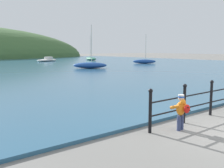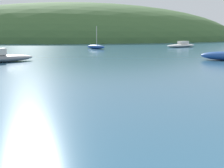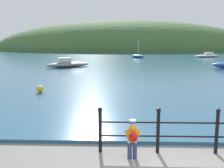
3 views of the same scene
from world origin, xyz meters
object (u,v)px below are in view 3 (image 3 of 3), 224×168
object	(u,v)px
boat_far_left	(67,64)
child_in_coat	(132,136)
boat_nearest_quay	(138,56)
mooring_buoy	(40,89)
boat_twin_mast	(207,55)

from	to	relation	value
boat_far_left	child_in_coat	bearing A→B (deg)	-74.25
boat_nearest_quay	mooring_buoy	distance (m)	29.05
boat_nearest_quay	boat_far_left	world-z (taller)	boat_nearest_quay
child_in_coat	mooring_buoy	size ratio (longest dim) A/B	2.63
boat_far_left	mooring_buoy	xyz separation A→B (m)	(1.22, -13.35, -0.13)
boat_twin_mast	mooring_buoy	world-z (taller)	boat_twin_mast
child_in_coat	boat_nearest_quay	xyz separation A→B (m)	(2.30, 35.87, -0.25)
child_in_coat	boat_twin_mast	size ratio (longest dim) A/B	0.20
boat_far_left	mooring_buoy	size ratio (longest dim) A/B	12.39
boat_far_left	mooring_buoy	distance (m)	13.41
mooring_buoy	child_in_coat	bearing A→B (deg)	-58.48
mooring_buoy	boat_far_left	bearing A→B (deg)	95.24
boat_nearest_quay	mooring_buoy	size ratio (longest dim) A/B	7.08
boat_twin_mast	mooring_buoy	size ratio (longest dim) A/B	13.42
boat_far_left	boat_twin_mast	bearing A→B (deg)	40.62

